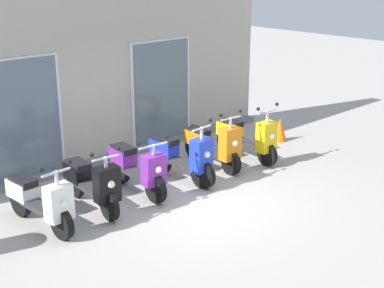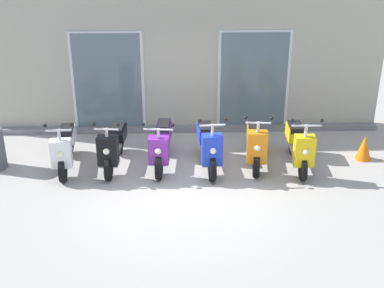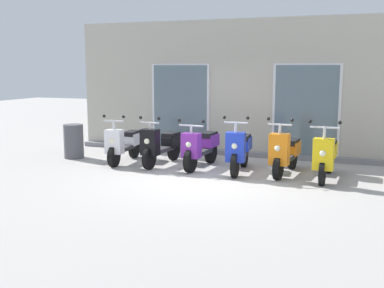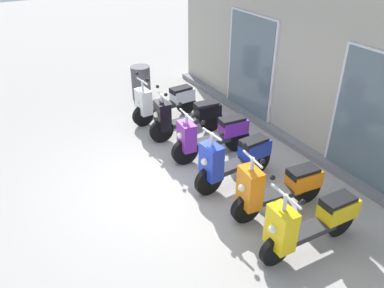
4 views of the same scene
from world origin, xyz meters
name	(u,v)px [view 2 (image 2 of 4)]	position (x,y,z in m)	size (l,w,h in m)	color
ground_plane	(183,190)	(0.00, 0.00, 0.00)	(40.00, 40.00, 0.00)	#A8A39E
storefront_facade	(181,59)	(0.00, 2.93, 1.63)	(8.95, 0.50, 3.39)	#B2AD9E
scooter_white	(65,147)	(-2.30, 0.97, 0.44)	(0.54, 1.61, 1.17)	black
scooter_black	(113,145)	(-1.36, 1.01, 0.47)	(0.52, 1.65, 1.16)	black
scooter_purple	(162,144)	(-0.41, 1.03, 0.46)	(0.62, 1.63, 1.13)	black
scooter_blue	(208,145)	(0.51, 0.89, 0.48)	(0.54, 1.60, 1.25)	black
scooter_orange	(255,143)	(1.45, 1.03, 0.46)	(0.54, 1.60, 1.23)	black
scooter_yellow	(299,145)	(2.28, 0.88, 0.48)	(0.61, 1.62, 1.24)	black
traffic_cone	(364,147)	(3.70, 1.16, 0.26)	(0.32, 0.32, 0.52)	orange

